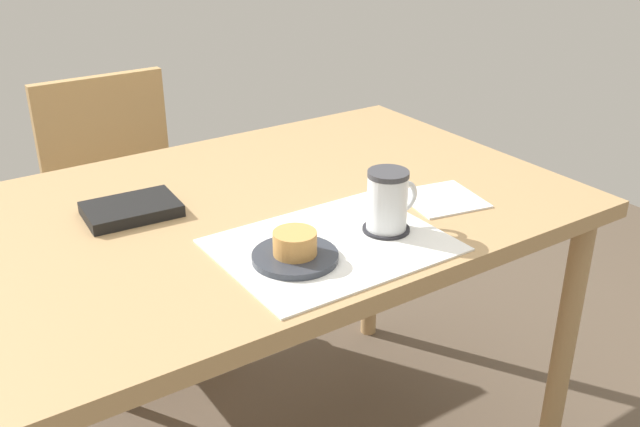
{
  "coord_description": "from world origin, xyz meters",
  "views": [
    {
      "loc": [
        -0.66,
        -1.18,
        1.35
      ],
      "look_at": [
        0.0,
        -0.2,
        0.8
      ],
      "focal_mm": 40.0,
      "sensor_mm": 36.0,
      "label": 1
    }
  ],
  "objects_px": {
    "dining_table": "(267,234)",
    "pastry": "(295,243)",
    "pastry_plate": "(295,257)",
    "small_book": "(131,209)",
    "wooden_chair": "(126,209)",
    "coffee_mug": "(388,200)"
  },
  "relations": [
    {
      "from": "dining_table",
      "to": "pastry",
      "type": "relative_size",
      "value": 16.36
    },
    {
      "from": "dining_table",
      "to": "pastry_plate",
      "type": "xyz_separation_m",
      "value": [
        -0.09,
        -0.25,
        0.09
      ]
    },
    {
      "from": "small_book",
      "to": "pastry",
      "type": "bearing_deg",
      "value": -60.22
    },
    {
      "from": "pastry",
      "to": "small_book",
      "type": "bearing_deg",
      "value": 115.93
    },
    {
      "from": "pastry",
      "to": "wooden_chair",
      "type": "bearing_deg",
      "value": 88.91
    },
    {
      "from": "pastry_plate",
      "to": "small_book",
      "type": "xyz_separation_m",
      "value": [
        -0.17,
        0.34,
        0.0
      ]
    },
    {
      "from": "coffee_mug",
      "to": "small_book",
      "type": "relative_size",
      "value": 0.64
    },
    {
      "from": "pastry_plate",
      "to": "wooden_chair",
      "type": "bearing_deg",
      "value": 88.91
    },
    {
      "from": "wooden_chair",
      "to": "pastry",
      "type": "relative_size",
      "value": 10.98
    },
    {
      "from": "dining_table",
      "to": "coffee_mug",
      "type": "bearing_deg",
      "value": -64.45
    },
    {
      "from": "dining_table",
      "to": "wooden_chair",
      "type": "distance_m",
      "value": 0.76
    },
    {
      "from": "dining_table",
      "to": "coffee_mug",
      "type": "relative_size",
      "value": 10.96
    },
    {
      "from": "dining_table",
      "to": "wooden_chair",
      "type": "relative_size",
      "value": 1.49
    },
    {
      "from": "small_book",
      "to": "coffee_mug",
      "type": "bearing_deg",
      "value": -38.57
    },
    {
      "from": "pastry",
      "to": "small_book",
      "type": "height_order",
      "value": "pastry"
    },
    {
      "from": "pastry_plate",
      "to": "pastry",
      "type": "height_order",
      "value": "pastry"
    },
    {
      "from": "pastry_plate",
      "to": "coffee_mug",
      "type": "height_order",
      "value": "coffee_mug"
    },
    {
      "from": "dining_table",
      "to": "small_book",
      "type": "bearing_deg",
      "value": 160.24
    },
    {
      "from": "pastry",
      "to": "coffee_mug",
      "type": "height_order",
      "value": "coffee_mug"
    },
    {
      "from": "dining_table",
      "to": "pastry",
      "type": "height_order",
      "value": "pastry"
    },
    {
      "from": "wooden_chair",
      "to": "dining_table",
      "type": "bearing_deg",
      "value": 95.43
    },
    {
      "from": "coffee_mug",
      "to": "small_book",
      "type": "distance_m",
      "value": 0.51
    }
  ]
}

